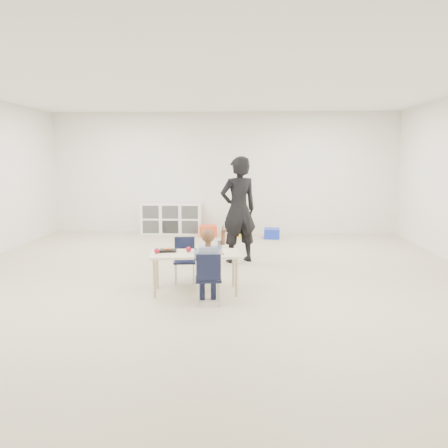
# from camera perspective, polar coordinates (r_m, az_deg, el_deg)

# --- Properties ---
(room) EXTENTS (9.00, 9.02, 2.80)m
(room) POSITION_cam_1_polar(r_m,az_deg,el_deg) (6.60, -2.16, 4.95)
(room) COLOR #BEB192
(room) RESTS_ON ground
(table) EXTENTS (1.21, 0.71, 0.53)m
(table) POSITION_cam_1_polar(r_m,az_deg,el_deg) (6.21, -3.45, -5.82)
(table) COLOR #FBF0C9
(table) RESTS_ON ground
(chair_near) EXTENTS (0.34, 0.32, 0.63)m
(chair_near) POSITION_cam_1_polar(r_m,az_deg,el_deg) (5.71, -1.91, -6.54)
(chair_near) COLOR black
(chair_near) RESTS_ON ground
(chair_far) EXTENTS (0.34, 0.32, 0.63)m
(chair_far) POSITION_cam_1_polar(r_m,az_deg,el_deg) (6.69, -4.76, -4.40)
(chair_far) COLOR black
(chair_far) RESTS_ON ground
(child) EXTENTS (0.47, 0.47, 1.00)m
(child) POSITION_cam_1_polar(r_m,az_deg,el_deg) (5.67, -1.92, -4.76)
(child) COLOR #9BAED3
(child) RESTS_ON chair_near
(lunch_tray_near) EXTENTS (0.24, 0.18, 0.03)m
(lunch_tray_near) POSITION_cam_1_polar(r_m,az_deg,el_deg) (6.21, -2.56, -3.23)
(lunch_tray_near) COLOR black
(lunch_tray_near) RESTS_ON table
(lunch_tray_far) EXTENTS (0.24, 0.18, 0.03)m
(lunch_tray_far) POSITION_cam_1_polar(r_m,az_deg,el_deg) (6.25, -6.78, -3.19)
(lunch_tray_far) COLOR black
(lunch_tray_far) RESTS_ON table
(milk_carton) EXTENTS (0.08, 0.08, 0.10)m
(milk_carton) POSITION_cam_1_polar(r_m,az_deg,el_deg) (6.05, -2.95, -3.19)
(milk_carton) COLOR white
(milk_carton) RESTS_ON table
(bread_roll) EXTENTS (0.09, 0.09, 0.07)m
(bread_roll) POSITION_cam_1_polar(r_m,az_deg,el_deg) (6.06, -0.58, -3.32)
(bread_roll) COLOR tan
(bread_roll) RESTS_ON table
(apple_near) EXTENTS (0.07, 0.07, 0.07)m
(apple_near) POSITION_cam_1_polar(r_m,az_deg,el_deg) (6.20, -4.28, -3.06)
(apple_near) COLOR maroon
(apple_near) RESTS_ON table
(apple_far) EXTENTS (0.07, 0.07, 0.07)m
(apple_far) POSITION_cam_1_polar(r_m,az_deg,el_deg) (6.14, -8.09, -3.22)
(apple_far) COLOR maroon
(apple_far) RESTS_ON table
(cubby_shelf) EXTENTS (1.40, 0.40, 0.70)m
(cubby_shelf) POSITION_cam_1_polar(r_m,az_deg,el_deg) (11.08, -6.33, 0.65)
(cubby_shelf) COLOR white
(cubby_shelf) RESTS_ON ground
(adult) EXTENTS (0.77, 0.67, 1.78)m
(adult) POSITION_cam_1_polar(r_m,az_deg,el_deg) (7.93, 1.75, 1.73)
(adult) COLOR black
(adult) RESTS_ON ground
(bin_red) EXTENTS (0.44, 0.53, 0.23)m
(bin_red) POSITION_cam_1_polar(r_m,az_deg,el_deg) (10.71, -1.94, -0.82)
(bin_red) COLOR red
(bin_red) RESTS_ON ground
(bin_yellow) EXTENTS (0.40, 0.49, 0.22)m
(bin_yellow) POSITION_cam_1_polar(r_m,az_deg,el_deg) (10.68, 1.83, -0.87)
(bin_yellow) COLOR yellow
(bin_yellow) RESTS_ON ground
(bin_blue) EXTENTS (0.36, 0.45, 0.21)m
(bin_blue) POSITION_cam_1_polar(r_m,az_deg,el_deg) (10.45, 5.78, -1.13)
(bin_blue) COLOR #172CB0
(bin_blue) RESTS_ON ground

